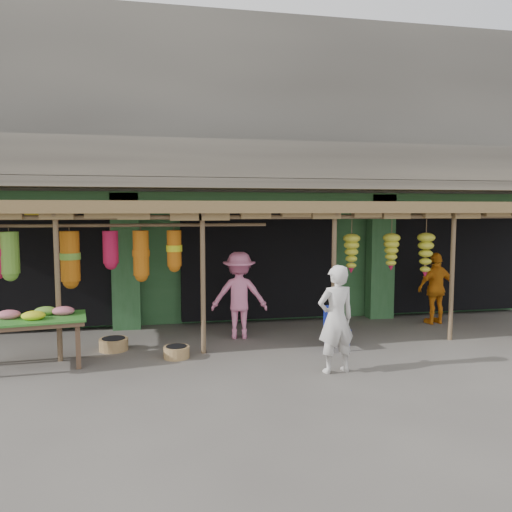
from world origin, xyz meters
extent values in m
plane|color=#514C47|center=(0.00, 0.00, 0.00)|extent=(80.00, 80.00, 0.00)
cube|color=gray|center=(0.00, 5.00, 5.00)|extent=(16.00, 6.00, 4.00)
cube|color=#2D6033|center=(0.00, 5.15, 1.50)|extent=(16.00, 5.70, 3.00)
cube|color=gray|center=(0.00, 1.65, 3.20)|extent=(16.00, 0.90, 0.22)
cube|color=gray|center=(0.00, 1.25, 3.70)|extent=(16.00, 0.10, 0.80)
cube|color=#2D6033|center=(0.00, 2.05, 2.85)|extent=(16.00, 0.35, 0.35)
cube|color=yellow|center=(-5.00, 1.97, 2.75)|extent=(1.70, 0.06, 0.55)
cube|color=#B21414|center=(-5.00, 1.93, 2.75)|extent=(1.30, 0.02, 0.30)
cube|color=black|center=(-5.00, 3.00, 1.35)|extent=(3.60, 2.00, 2.50)
cube|color=black|center=(0.00, 3.00, 1.35)|extent=(3.60, 2.00, 2.50)
cube|color=black|center=(5.00, 3.00, 1.35)|extent=(3.60, 2.00, 2.50)
cube|color=#2D6033|center=(-3.00, 2.05, 1.50)|extent=(0.60, 0.35, 3.00)
cube|color=#2D6033|center=(3.00, 2.05, 1.50)|extent=(0.60, 0.35, 3.00)
cylinder|color=brown|center=(-4.00, -0.20, 1.30)|extent=(0.09, 0.09, 2.60)
cylinder|color=brown|center=(-1.50, -0.20, 1.30)|extent=(0.09, 0.09, 2.60)
cylinder|color=brown|center=(1.00, -0.20, 1.30)|extent=(0.09, 0.09, 2.60)
cylinder|color=brown|center=(3.50, -0.20, 1.30)|extent=(0.09, 0.09, 2.60)
cylinder|color=brown|center=(-0.25, -0.20, 2.50)|extent=(12.90, 0.08, 0.08)
cylinder|color=brown|center=(-3.00, 0.20, 2.35)|extent=(5.50, 0.06, 0.06)
cube|color=brown|center=(0.00, 0.90, 2.68)|extent=(14.00, 2.70, 0.22)
cube|color=brown|center=(-3.62, -0.71, 0.36)|extent=(0.09, 0.09, 0.72)
cube|color=brown|center=(-3.72, -0.04, 0.36)|extent=(0.09, 0.09, 0.72)
cube|color=brown|center=(-4.34, -0.48, 0.76)|extent=(1.69, 1.13, 0.07)
cube|color=#26661E|center=(-4.34, -0.48, 0.82)|extent=(1.76, 1.20, 0.03)
ellipsoid|color=#D1687C|center=(-4.74, -0.43, 0.90)|extent=(0.38, 0.31, 0.16)
ellipsoid|color=yellow|center=(-4.32, -0.59, 0.90)|extent=(0.38, 0.31, 0.16)
ellipsoid|color=#D1687C|center=(-3.91, -0.28, 0.90)|extent=(0.38, 0.31, 0.16)
ellipsoid|color=#6EAA38|center=(-4.21, -0.23, 0.90)|extent=(0.38, 0.31, 0.16)
cylinder|color=navy|center=(0.85, -0.62, 0.18)|extent=(0.03, 0.03, 0.37)
cylinder|color=navy|center=(1.18, -0.58, 0.18)|extent=(0.03, 0.03, 0.37)
cylinder|color=navy|center=(0.82, -0.29, 0.18)|extent=(0.03, 0.03, 0.37)
cylinder|color=navy|center=(1.15, -0.25, 0.18)|extent=(0.03, 0.03, 0.37)
cube|color=navy|center=(1.00, -0.44, 0.39)|extent=(0.42, 0.42, 0.05)
cube|color=navy|center=(0.98, -0.25, 0.61)|extent=(0.39, 0.08, 0.42)
cylinder|color=#997145|center=(-3.14, 0.32, 0.11)|extent=(0.65, 0.65, 0.22)
cylinder|color=olive|center=(-2.00, -0.41, 0.10)|extent=(0.55, 0.55, 0.21)
imported|color=silver|center=(0.51, -1.69, 0.88)|extent=(0.70, 0.52, 1.75)
imported|color=orange|center=(4.00, 1.20, 0.83)|extent=(1.02, 0.54, 1.66)
imported|color=pink|center=(-0.68, 0.77, 0.89)|extent=(1.24, 0.84, 1.78)
camera|label=1|loc=(-2.27, -9.20, 2.62)|focal=35.00mm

